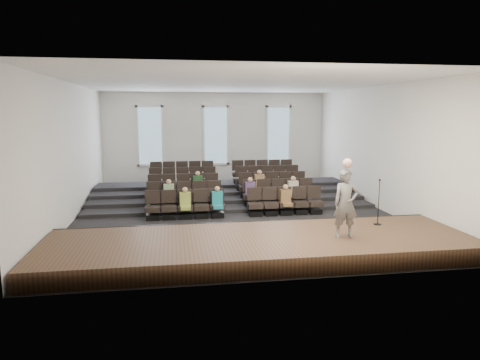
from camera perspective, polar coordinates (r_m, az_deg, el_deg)
name	(u,v)px	position (r m, az deg, el deg)	size (l,w,h in m)	color
ground	(234,213)	(16.92, -0.78, -4.41)	(14.00, 14.00, 0.00)	black
ceiling	(234,83)	(16.50, -0.82, 12.77)	(12.00, 14.00, 0.02)	white
wall_back	(216,139)	(23.47, -3.27, 5.48)	(12.00, 0.04, 5.00)	white
wall_front	(279,176)	(9.67, 5.17, 0.54)	(12.00, 0.04, 5.00)	white
wall_left	(71,152)	(16.76, -21.67, 3.49)	(0.04, 14.00, 5.00)	white
wall_right	(380,148)	(18.37, 18.17, 4.10)	(0.04, 14.00, 5.00)	white
stage	(261,246)	(12.01, 2.76, -8.80)	(11.80, 3.60, 0.50)	#4D3521
stage_lip	(249,229)	(13.67, 1.23, -6.58)	(11.80, 0.06, 0.52)	black
risers	(224,193)	(19.95, -2.09, -1.79)	(11.80, 4.80, 0.60)	black
seating_rows	(229,189)	(18.27, -1.48, -1.23)	(6.80, 4.70, 1.67)	black
windows	(216,135)	(23.39, -3.26, 5.96)	(8.44, 0.10, 3.24)	white
audience	(233,191)	(17.06, -0.94, -1.52)	(5.45, 2.64, 1.10)	#93A642
speaker	(346,204)	(12.09, 13.93, -3.06)	(0.69, 0.45, 1.89)	#605D5B
mic_stand	(378,211)	(13.83, 17.95, -3.96)	(0.24, 0.24, 1.42)	black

